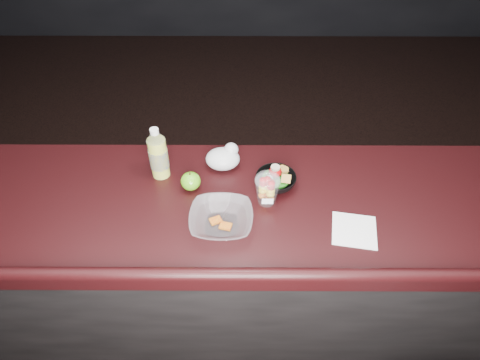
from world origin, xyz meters
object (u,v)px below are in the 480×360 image
fruit_cup (267,188)px  takeout_bowl (221,220)px  snack_bowl (276,180)px  green_apple (191,181)px  lemonade_bottle (159,156)px

fruit_cup → takeout_bowl: fruit_cup is taller
snack_bowl → green_apple: bearing=-177.1°
green_apple → snack_bowl: bearing=2.9°
green_apple → snack_bowl: (0.34, 0.02, -0.01)m
fruit_cup → snack_bowl: size_ratio=0.77×
green_apple → fruit_cup: bearing=-13.6°
lemonade_bottle → green_apple: 0.17m
lemonade_bottle → snack_bowl: (0.47, -0.06, -0.07)m
green_apple → snack_bowl: 0.34m
lemonade_bottle → fruit_cup: (0.44, -0.15, -0.03)m
snack_bowl → takeout_bowl: size_ratio=0.76×
fruit_cup → takeout_bowl: (-0.17, -0.12, -0.04)m
fruit_cup → green_apple: bearing=166.4°
lemonade_bottle → takeout_bowl: 0.39m
snack_bowl → takeout_bowl: 0.30m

